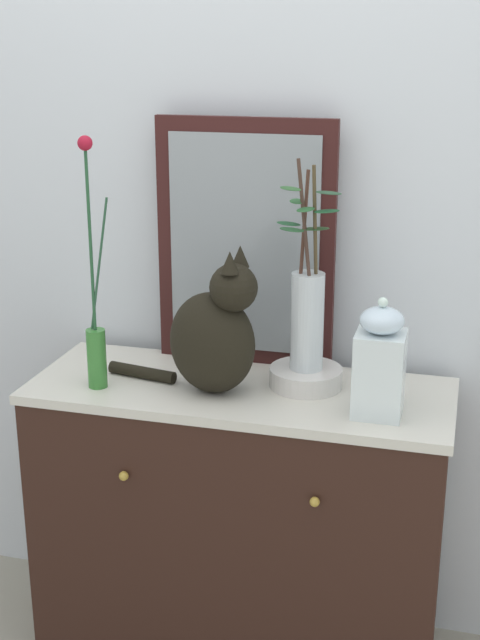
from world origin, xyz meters
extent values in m
cube|color=silver|center=(0.00, 0.28, 1.30)|extent=(4.40, 0.08, 2.60)
cube|color=black|center=(0.00, 0.00, 0.39)|extent=(1.06, 0.41, 0.79)
cube|color=beige|center=(0.00, 0.00, 0.80)|extent=(1.09, 0.42, 0.02)
sphere|color=#B79338|center=(-0.24, -0.22, 0.63)|extent=(0.02, 0.02, 0.02)
sphere|color=#B79338|center=(0.24, -0.22, 0.63)|extent=(0.02, 0.02, 0.02)
cube|color=#351615|center=(-0.04, 0.19, 1.14)|extent=(0.48, 0.03, 0.66)
cube|color=gray|center=(-0.04, 0.17, 1.14)|extent=(0.41, 0.01, 0.58)
ellipsoid|color=black|center=(-0.06, -0.05, 0.94)|extent=(0.25, 0.20, 0.26)
sphere|color=black|center=(0.00, -0.06, 1.09)|extent=(0.12, 0.12, 0.12)
cone|color=black|center=(0.01, -0.03, 1.16)|extent=(0.04, 0.04, 0.05)
cone|color=black|center=(0.00, -0.09, 1.16)|extent=(0.04, 0.04, 0.05)
cylinder|color=black|center=(-0.26, -0.01, 0.83)|extent=(0.19, 0.07, 0.03)
cylinder|color=#337930|center=(-0.35, -0.09, 0.89)|extent=(0.05, 0.05, 0.15)
cylinder|color=#255332|center=(-0.35, -0.09, 1.19)|extent=(0.01, 0.01, 0.45)
sphere|color=#A61429|center=(-0.35, -0.09, 1.43)|extent=(0.04, 0.04, 0.04)
cylinder|color=#264F35|center=(-0.33, -0.09, 1.13)|extent=(0.06, 0.01, 0.34)
cylinder|color=silver|center=(0.16, 0.05, 0.84)|extent=(0.19, 0.19, 0.05)
cylinder|color=silver|center=(0.16, 0.05, 0.98)|extent=(0.08, 0.08, 0.25)
cylinder|color=#442F26|center=(0.16, 0.03, 1.20)|extent=(0.06, 0.03, 0.38)
ellipsoid|color=#214A28|center=(0.13, -0.01, 1.23)|extent=(0.08, 0.06, 0.01)
ellipsoid|color=#27592E|center=(0.16, 0.00, 1.28)|extent=(0.05, 0.08, 0.01)
ellipsoid|color=#2D592E|center=(0.12, 0.00, 1.33)|extent=(0.08, 0.07, 0.01)
cylinder|color=#4B2F24|center=(0.15, 0.05, 1.19)|extent=(0.02, 0.05, 0.35)
ellipsoid|color=#22502F|center=(0.11, 0.07, 1.23)|extent=(0.08, 0.06, 0.01)
ellipsoid|color=#2A5C31|center=(0.13, 0.06, 1.29)|extent=(0.05, 0.08, 0.01)
cylinder|color=#493C25|center=(0.18, 0.04, 1.19)|extent=(0.02, 0.04, 0.37)
ellipsoid|color=#2D4B28|center=(0.18, 0.05, 1.22)|extent=(0.08, 0.07, 0.01)
ellipsoid|color=#205832|center=(0.20, 0.04, 1.27)|extent=(0.08, 0.07, 0.01)
ellipsoid|color=#294A32|center=(0.21, 0.03, 1.31)|extent=(0.08, 0.06, 0.01)
cube|color=white|center=(0.36, -0.08, 0.91)|extent=(0.12, 0.12, 0.20)
ellipsoid|color=silver|center=(0.36, -0.08, 1.04)|extent=(0.10, 0.10, 0.06)
sphere|color=white|center=(0.36, -0.08, 1.09)|extent=(0.02, 0.02, 0.02)
camera|label=1|loc=(0.54, -1.99, 1.66)|focal=48.75mm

